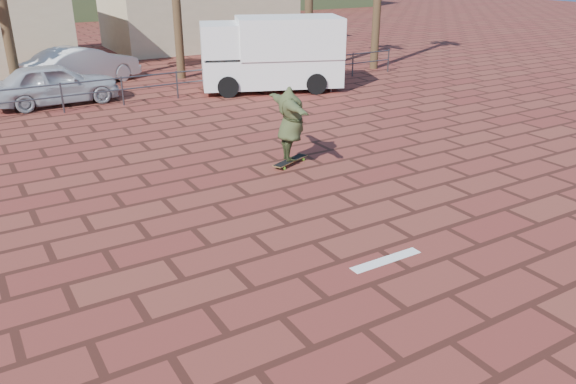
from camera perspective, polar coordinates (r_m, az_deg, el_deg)
The scene contains 10 objects.
ground at distance 10.24m, azimuth 2.57°, elevation -5.10°, with size 120.00×120.00×0.00m, color brown.
paint_stripe at distance 9.79m, azimuth 9.94°, elevation -6.83°, with size 1.40×0.22×0.01m, color white.
guardrail at distance 20.57m, azimuth -16.52°, elevation 10.30°, with size 24.06×0.06×1.00m.
building_east at distance 34.18m, azimuth -9.10°, elevation 18.68°, with size 10.60×6.60×5.00m.
longboard at distance 14.01m, azimuth 0.25°, elevation 3.19°, with size 1.18×0.69×0.12m.
skateboarder at distance 13.73m, azimuth 0.26°, elevation 6.91°, with size 2.27×0.62×1.85m, color #3C4525.
campervan at distance 22.09m, azimuth -1.61°, elevation 14.00°, with size 5.71×3.99×2.73m.
car_silver at distance 21.50m, azimuth -22.59°, elevation 10.13°, with size 1.71×4.24×1.44m, color #BABCC1.
car_white at distance 24.53m, azimuth -20.11°, elevation 11.95°, with size 1.62×4.64×1.53m, color silver.
street_sign at distance 21.74m, azimuth 4.51°, elevation 14.56°, with size 0.50×0.08×2.46m.
Camera 1 is at (-5.07, -7.51, 4.77)m, focal length 35.00 mm.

